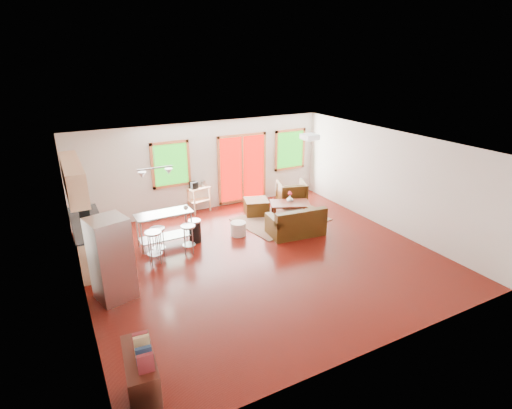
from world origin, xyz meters
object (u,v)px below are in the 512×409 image
ottoman (256,207)px  island (164,223)px  coffee_table (290,205)px  armchair (292,192)px  rug (281,220)px  refrigerator (112,259)px  kitchen_cart (198,191)px  loveseat (296,224)px

ottoman → island: size_ratio=0.49×
coffee_table → armchair: armchair is taller
coffee_table → ottoman: 0.99m
rug → coffee_table: (0.33, 0.06, 0.37)m
refrigerator → kitchen_cart: (2.94, 3.41, -0.17)m
refrigerator → armchair: bearing=9.9°
coffee_table → refrigerator: size_ratio=0.78×
ottoman → island: 3.01m
armchair → ottoman: (-1.28, -0.12, -0.20)m
rug → kitchen_cart: bearing=137.4°
rug → island: 3.34m
coffee_table → island: (-3.61, -0.09, 0.20)m
coffee_table → armchair: (0.56, 0.79, 0.04)m
armchair → ottoman: size_ratio=1.26×
coffee_table → kitchen_cart: bearing=143.2°
loveseat → refrigerator: 4.70m
ottoman → kitchen_cart: (-1.41, 0.94, 0.43)m
loveseat → ottoman: loveseat is taller
loveseat → kitchen_cart: size_ratio=1.55×
loveseat → coffee_table: 1.15m
rug → armchair: bearing=43.8°
ottoman → island: island is taller
rug → coffee_table: coffee_table is taller
armchair → island: bearing=29.9°
armchair → ottoman: armchair is taller
coffee_table → refrigerator: (-5.07, -1.81, 0.44)m
coffee_table → refrigerator: bearing=-160.4°
rug → ottoman: 0.85m
rug → loveseat: (-0.14, -0.98, 0.28)m
rug → refrigerator: bearing=-159.8°
coffee_table → island: bearing=-178.6°
rug → island: bearing=-179.5°
coffee_table → armchair: bearing=54.7°
coffee_table → ottoman: bearing=137.5°
ottoman → coffee_table: bearing=-42.5°
ottoman → island: (-2.89, -0.75, 0.36)m
ottoman → island: bearing=-165.4°
armchair → loveseat: bearing=78.8°
kitchen_cart → armchair: bearing=-16.8°
island → refrigerator: bearing=-130.3°
kitchen_cart → ottoman: bearing=-33.6°
kitchen_cart → loveseat: bearing=-57.8°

